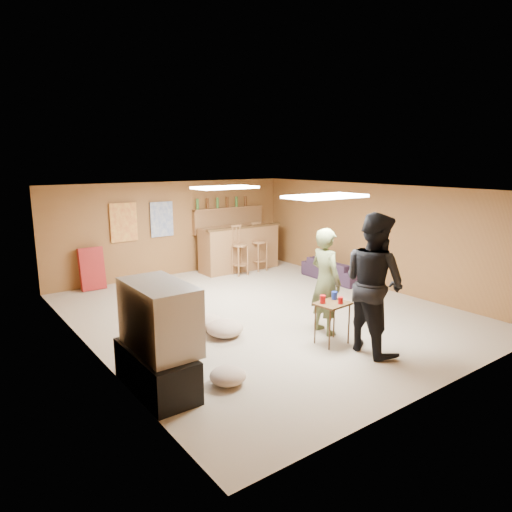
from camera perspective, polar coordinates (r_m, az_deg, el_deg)
ground at (r=8.28m, az=0.83°, el=-7.02°), size 7.00×7.00×0.00m
ceiling at (r=7.84m, az=0.87°, el=8.36°), size 6.00×7.00×0.02m
wall_back at (r=10.94m, az=-10.31°, el=3.38°), size 6.00×0.02×2.20m
wall_front at (r=5.69m, az=22.74°, el=-5.21°), size 6.00×0.02×2.20m
wall_left at (r=6.66m, az=-20.20°, el=-2.59°), size 0.02×7.00×2.20m
wall_right at (r=10.06m, az=14.61°, el=2.45°), size 0.02×7.00×2.20m
tv_stand at (r=5.69m, az=-12.37°, el=-13.70°), size 0.55×1.30×0.50m
dvd_box at (r=5.82m, az=-10.29°, el=-14.12°), size 0.35×0.50×0.08m
tv_body at (r=5.47m, az=-12.00°, el=-7.39°), size 0.60×1.10×0.80m
tv_screen at (r=5.60m, az=-9.10°, el=-6.83°), size 0.02×0.95×0.65m
bar_counter at (r=11.30m, az=-2.13°, el=1.01°), size 2.00×0.60×1.10m
bar_lip at (r=11.01m, az=-1.42°, el=3.63°), size 2.10×0.12×0.05m
bar_shelf at (r=11.54m, az=-3.43°, el=5.99°), size 2.00×0.18×0.05m
bar_backing at (r=11.59m, az=-3.46°, el=4.52°), size 2.00×0.14×0.60m
poster_left at (r=10.41m, az=-16.21°, el=4.06°), size 0.60×0.03×0.85m
poster_right at (r=10.75m, az=-11.70°, el=4.52°), size 0.55×0.03×0.80m
folding_chair_stack at (r=10.17m, az=-19.82°, el=-1.51°), size 0.50×0.26×0.91m
ceiling_panel_front at (r=6.72m, az=8.69°, el=7.38°), size 1.20×0.60×0.04m
ceiling_panel_back at (r=8.83m, az=-3.89°, el=8.54°), size 1.20×0.60×0.04m
person_olive at (r=7.19m, az=8.69°, el=-3.13°), size 0.44×0.64×1.67m
person_black at (r=6.60m, az=14.51°, el=-3.30°), size 0.86×1.05×1.99m
sofa at (r=10.56m, az=9.75°, el=-1.69°), size 0.68×1.62×0.47m
tray_table at (r=6.91m, az=9.48°, el=-8.29°), size 0.53×0.44×0.63m
cup_red_near at (r=6.76m, az=8.34°, el=-5.37°), size 0.10×0.10×0.12m
cup_red_far at (r=6.77m, az=10.52°, el=-5.48°), size 0.08×0.08×0.10m
cup_blue at (r=6.96m, az=9.77°, el=-4.89°), size 0.09×0.09×0.12m
bar_stool_left at (r=10.76m, az=-2.02°, el=0.80°), size 0.50×0.50×1.22m
bar_stool_right at (r=11.21m, az=0.42°, el=0.82°), size 0.39×0.39×1.06m
cushion_near_tv at (r=7.18m, az=-3.91°, el=-8.98°), size 0.76×0.76×0.26m
cushion_mid at (r=7.54m, az=-6.09°, el=-8.12°), size 0.54×0.54×0.22m
cushion_far at (r=5.77m, az=-3.54°, el=-14.72°), size 0.51×0.51×0.20m
bottle_row at (r=11.40m, az=-4.23°, el=6.69°), size 1.48×0.08×0.26m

